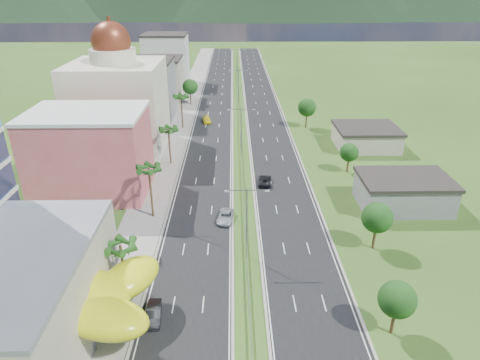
{
  "coord_description": "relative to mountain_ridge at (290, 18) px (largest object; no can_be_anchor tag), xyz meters",
  "views": [
    {
      "loc": [
        -1.79,
        -41.43,
        36.37
      ],
      "look_at": [
        -0.75,
        21.39,
        7.0
      ],
      "focal_mm": 32.0,
      "sensor_mm": 36.0,
      "label": 1
    }
  ],
  "objects": [
    {
      "name": "median_guardrail",
      "position": [
        -60.0,
        -378.01,
        0.62
      ],
      "size": [
        0.1,
        216.06,
        0.76
      ],
      "color": "gray",
      "rests_on": "ground"
    },
    {
      "name": "leafy_tree_ra",
      "position": [
        -44.0,
        -455.0,
        4.78
      ],
      "size": [
        4.2,
        4.2,
        6.9
      ],
      "color": "#47301C",
      "rests_on": "ground"
    },
    {
      "name": "streetlight_median_d",
      "position": [
        -60.0,
        -355.0,
        6.75
      ],
      "size": [
        6.04,
        0.25,
        11.0
      ],
      "color": "gray",
      "rests_on": "ground"
    },
    {
      "name": "pink_shophouse",
      "position": [
        -88.0,
        -418.0,
        7.5
      ],
      "size": [
        20.0,
        15.0,
        15.0
      ],
      "primitive_type": "cube",
      "color": "#C45052",
      "rests_on": "ground"
    },
    {
      "name": "leafy_tree_rc",
      "position": [
        -38.0,
        -410.0,
        4.37
      ],
      "size": [
        3.85,
        3.85,
        6.33
      ],
      "color": "#47301C",
      "rests_on": "ground"
    },
    {
      "name": "streetlight_median_c",
      "position": [
        -60.0,
        -400.0,
        6.75
      ],
      "size": [
        6.04,
        0.25,
        11.0
      ],
      "color": "gray",
      "rests_on": "ground"
    },
    {
      "name": "domed_building",
      "position": [
        -88.0,
        -395.0,
        11.35
      ],
      "size": [
        20.0,
        20.0,
        28.7
      ],
      "color": "beige",
      "rests_on": "ground"
    },
    {
      "name": "ground",
      "position": [
        -60.0,
        -450.0,
        0.0
      ],
      "size": [
        500.0,
        500.0,
        0.0
      ],
      "primitive_type": "plane",
      "color": "#2D5119",
      "rests_on": "ground"
    },
    {
      "name": "palm_tree_e",
      "position": [
        -75.5,
        -380.0,
        8.31
      ],
      "size": [
        3.6,
        3.6,
        9.4
      ],
      "color": "#47301C",
      "rests_on": "ground"
    },
    {
      "name": "midrise_beige",
      "position": [
        -87.0,
        -348.0,
        6.5
      ],
      "size": [
        16.0,
        15.0,
        13.0
      ],
      "primitive_type": "cube",
      "color": "#B1A692",
      "rests_on": "ground"
    },
    {
      "name": "leafy_tree_rd",
      "position": [
        -42.0,
        -380.0,
        5.58
      ],
      "size": [
        4.9,
        4.9,
        8.05
      ],
      "color": "#47301C",
      "rests_on": "ground"
    },
    {
      "name": "palm_tree_b",
      "position": [
        -75.5,
        -448.0,
        7.06
      ],
      "size": [
        3.6,
        3.6,
        8.1
      ],
      "color": "#47301C",
      "rests_on": "ground"
    },
    {
      "name": "leafy_tree_rb",
      "position": [
        -41.0,
        -438.0,
        5.18
      ],
      "size": [
        4.55,
        4.55,
        7.47
      ],
      "color": "#47301C",
      "rests_on": "ground"
    },
    {
      "name": "streetlight_median_b",
      "position": [
        -60.0,
        -440.0,
        6.75
      ],
      "size": [
        6.04,
        0.25,
        11.0
      ],
      "color": "gray",
      "rests_on": "ground"
    },
    {
      "name": "sidewalk_left",
      "position": [
        -77.0,
        -360.0,
        0.06
      ],
      "size": [
        7.0,
        260.0,
        0.12
      ],
      "primitive_type": "cube",
      "color": "gray",
      "rests_on": "ground"
    },
    {
      "name": "shed_near",
      "position": [
        -32.0,
        -425.0,
        2.5
      ],
      "size": [
        15.0,
        10.0,
        5.0
      ],
      "primitive_type": "cube",
      "color": "slate",
      "rests_on": "ground"
    },
    {
      "name": "streetlight_median_e",
      "position": [
        -60.0,
        -310.0,
        6.75
      ],
      "size": [
        6.04,
        0.25,
        11.0
      ],
      "color": "gray",
      "rests_on": "ground"
    },
    {
      "name": "mountain_ridge",
      "position": [
        0.0,
        0.0,
        0.0
      ],
      "size": [
        860.0,
        140.0,
        90.0
      ],
      "primitive_type": null,
      "color": "black",
      "rests_on": "ground"
    },
    {
      "name": "midrise_white",
      "position": [
        -87.0,
        -325.0,
        9.0
      ],
      "size": [
        16.0,
        15.0,
        18.0
      ],
      "primitive_type": "cube",
      "color": "silver",
      "rests_on": "ground"
    },
    {
      "name": "palm_tree_c",
      "position": [
        -75.5,
        -428.0,
        8.5
      ],
      "size": [
        3.6,
        3.6,
        9.6
      ],
      "color": "#47301C",
      "rests_on": "ground"
    },
    {
      "name": "car_dark_far_right",
      "position": [
        -55.65,
        -415.51,
        0.77
      ],
      "size": [
        2.96,
        5.46,
        1.46
      ],
      "primitive_type": "imported",
      "rotation": [
        0.0,
        0.0,
        3.03
      ],
      "color": "black",
      "rests_on": "road_right"
    },
    {
      "name": "shed_far",
      "position": [
        -30.0,
        -395.0,
        2.2
      ],
      "size": [
        14.0,
        12.0,
        4.4
      ],
      "primitive_type": "cube",
      "color": "#B1A692",
      "rests_on": "ground"
    },
    {
      "name": "road_right",
      "position": [
        -52.5,
        -360.0,
        0.02
      ],
      "size": [
        11.0,
        260.0,
        0.04
      ],
      "primitive_type": "cube",
      "color": "black",
      "rests_on": "ground"
    },
    {
      "name": "car_yellow_far_left",
      "position": [
        -69.21,
        -375.04,
        0.77
      ],
      "size": [
        2.83,
        5.27,
        1.45
      ],
      "primitive_type": "imported",
      "rotation": [
        0.0,
        0.0,
        0.17
      ],
      "color": "yellow",
      "rests_on": "road_left"
    },
    {
      "name": "leafy_tree_lfar",
      "position": [
        -75.5,
        -355.0,
        5.58
      ],
      "size": [
        4.9,
        4.9,
        8.05
      ],
      "color": "#47301C",
      "rests_on": "ground"
    },
    {
      "name": "palm_tree_d",
      "position": [
        -75.5,
        -405.0,
        7.54
      ],
      "size": [
        3.6,
        3.6,
        8.6
      ],
      "color": "#47301C",
      "rests_on": "ground"
    },
    {
      "name": "car_silver_mid_left",
      "position": [
        -63.2,
        -429.59,
        0.76
      ],
      "size": [
        3.19,
        5.5,
        1.44
      ],
      "primitive_type": "imported",
      "rotation": [
        0.0,
        0.0,
        -0.16
      ],
      "color": "#AFB1B7",
      "rests_on": "road_left"
    },
    {
      "name": "midrise_grey",
      "position": [
        -87.0,
        -370.0,
        8.0
      ],
      "size": [
        16.0,
        15.0,
        16.0
      ],
      "primitive_type": "cube",
      "color": "slate",
      "rests_on": "ground"
    },
    {
      "name": "car_dark_left",
      "position": [
        -71.28,
        -452.35,
        0.8
      ],
      "size": [
        2.07,
        4.76,
        1.52
      ],
      "primitive_type": "imported",
      "rotation": [
        0.0,
        0.0,
        0.1
      ],
      "color": "black",
      "rests_on": "road_left"
    },
    {
      "name": "road_left",
      "position": [
        -67.5,
        -360.0,
        0.02
      ],
      "size": [
        11.0,
        260.0,
        0.04
      ],
      "primitive_type": "cube",
      "color": "black",
      "rests_on": "ground"
    },
    {
      "name": "lime_canopy",
      "position": [
        -80.0,
        -454.0,
        4.99
      ],
      "size": [
        18.0,
        15.0,
        7.4
      ],
      "color": "yellow",
      "rests_on": "ground"
    },
    {
      "name": "motorcycle",
      "position": [
        -72.3,
        -441.27,
        0.61
      ],
      "size": [
        0.83,
        1.86,
        1.15
      ],
      "primitive_type": "imported",
      "rotation": [
        0.0,
        0.0,
        0.17
      ],
      "color": "black",
      "rests_on": "road_left"
    }
  ]
}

